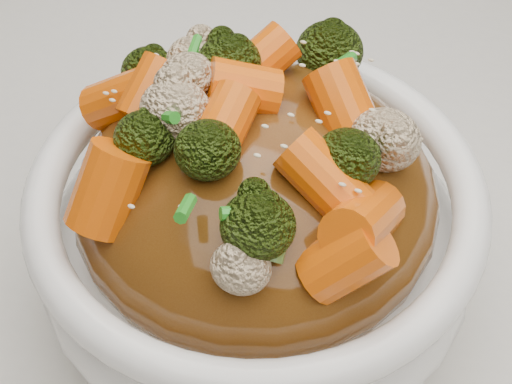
% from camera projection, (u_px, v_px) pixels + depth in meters
% --- Properties ---
extents(tablecloth, '(1.20, 0.80, 0.04)m').
position_uv_depth(tablecloth, '(370.00, 273.00, 0.43)').
color(tablecloth, silver).
rests_on(tablecloth, dining_table).
extents(bowl, '(0.24, 0.24, 0.08)m').
position_uv_depth(bowl, '(256.00, 236.00, 0.37)').
color(bowl, white).
rests_on(bowl, tablecloth).
extents(sauce_base, '(0.19, 0.19, 0.09)m').
position_uv_depth(sauce_base, '(256.00, 196.00, 0.35)').
color(sauce_base, '#58310F').
rests_on(sauce_base, bowl).
extents(carrots, '(0.19, 0.19, 0.05)m').
position_uv_depth(carrots, '(256.00, 96.00, 0.31)').
color(carrots, '#EF5E07').
rests_on(carrots, sauce_base).
extents(broccoli, '(0.19, 0.19, 0.04)m').
position_uv_depth(broccoli, '(256.00, 98.00, 0.31)').
color(broccoli, black).
rests_on(broccoli, sauce_base).
extents(cauliflower, '(0.19, 0.19, 0.03)m').
position_uv_depth(cauliflower, '(256.00, 101.00, 0.31)').
color(cauliflower, beige).
rests_on(cauliflower, sauce_base).
extents(scallions, '(0.14, 0.14, 0.02)m').
position_uv_depth(scallions, '(256.00, 94.00, 0.31)').
color(scallions, '#268B20').
rests_on(scallions, sauce_base).
extents(sesame_seeds, '(0.17, 0.17, 0.01)m').
position_uv_depth(sesame_seeds, '(256.00, 94.00, 0.31)').
color(sesame_seeds, beige).
rests_on(sesame_seeds, sauce_base).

